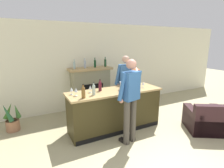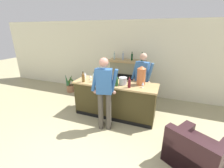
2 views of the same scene
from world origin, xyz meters
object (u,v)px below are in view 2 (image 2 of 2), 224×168
at_px(armchair_black, 194,153).
at_px(wine_glass_near_bucket, 143,84).
at_px(ice_bucket_steel, 123,81).
at_px(wine_glass_front_right, 84,75).
at_px(wine_bottle_port_short, 83,77).
at_px(wine_glass_by_dispenser, 90,76).
at_px(fireplace_stone, 127,78).
at_px(copper_dispenser, 141,75).
at_px(potted_plant_corner, 70,85).
at_px(wine_bottle_chardonnay_pale, 106,76).
at_px(wine_glass_front_left, 97,76).
at_px(wine_glass_mid_counter, 85,74).
at_px(person_customer, 104,92).
at_px(wine_bottle_burgundy_dark, 129,83).
at_px(person_bartender, 142,80).
at_px(wine_bottle_cabernet_heavy, 117,81).
at_px(wine_bottle_riesling_slim, 94,77).

distance_m(armchair_black, wine_glass_near_bucket, 1.81).
xyz_separation_m(ice_bucket_steel, wine_glass_front_right, (-1.20, 0.03, 0.03)).
height_order(wine_bottle_port_short, wine_glass_by_dispenser, wine_bottle_port_short).
bearing_deg(wine_glass_by_dispenser, fireplace_stone, 64.94).
height_order(copper_dispenser, wine_bottle_port_short, copper_dispenser).
relative_size(wine_glass_near_bucket, wine_glass_by_dispenser, 1.07).
bearing_deg(wine_bottle_port_short, wine_glass_near_bucket, 4.98).
xyz_separation_m(potted_plant_corner, wine_bottle_chardonnay_pale, (1.98, -0.93, 0.86)).
distance_m(wine_glass_near_bucket, wine_glass_front_left, 1.40).
bearing_deg(wine_glass_mid_counter, person_customer, -39.89).
bearing_deg(wine_bottle_burgundy_dark, armchair_black, -32.21).
height_order(person_bartender, wine_bottle_chardonnay_pale, person_bartender).
bearing_deg(wine_glass_mid_counter, wine_bottle_burgundy_dark, -13.01).
relative_size(wine_glass_front_right, wine_glass_by_dispenser, 1.26).
distance_m(person_customer, wine_glass_mid_counter, 1.33).
height_order(fireplace_stone, wine_glass_by_dispenser, fireplace_stone).
xyz_separation_m(wine_bottle_chardonnay_pale, wine_glass_front_left, (-0.26, -0.03, -0.01)).
bearing_deg(wine_glass_mid_counter, potted_plant_corner, 144.56).
xyz_separation_m(person_customer, person_bartender, (0.66, 1.28, -0.02)).
xyz_separation_m(fireplace_stone, copper_dispenser, (0.76, -1.40, 0.56)).
bearing_deg(wine_glass_front_right, wine_glass_near_bucket, -2.55).
bearing_deg(armchair_black, wine_glass_by_dispenser, 156.88).
bearing_deg(wine_bottle_port_short, wine_glass_by_dispenser, 69.13).
xyz_separation_m(person_bartender, ice_bucket_steel, (-0.41, -0.61, 0.11)).
bearing_deg(wine_glass_front_right, person_customer, -36.43).
xyz_separation_m(copper_dispenser, wine_bottle_cabernet_heavy, (-0.57, -0.34, -0.12)).
relative_size(copper_dispenser, wine_bottle_cabernet_heavy, 1.63).
height_order(wine_glass_mid_counter, wine_glass_front_left, wine_glass_mid_counter).
bearing_deg(wine_glass_front_left, wine_bottle_burgundy_dark, -15.93).
bearing_deg(wine_glass_front_left, person_bartender, 20.87).
distance_m(person_bartender, wine_glass_mid_counter, 1.73).
distance_m(person_customer, wine_glass_by_dispenser, 1.06).
xyz_separation_m(potted_plant_corner, wine_glass_mid_counter, (1.29, -0.92, 0.84)).
bearing_deg(wine_bottle_chardonnay_pale, wine_bottle_riesling_slim, -136.46).
distance_m(wine_bottle_cabernet_heavy, wine_glass_near_bucket, 0.68).
bearing_deg(person_bartender, wine_bottle_burgundy_dark, -103.52).
bearing_deg(wine_glass_front_right, wine_glass_by_dispenser, 6.90).
bearing_deg(wine_bottle_cabernet_heavy, wine_glass_mid_counter, 163.05).
relative_size(person_bartender, ice_bucket_steel, 7.97).
xyz_separation_m(potted_plant_corner, wine_bottle_riesling_slim, (1.72, -1.17, 0.86)).
height_order(wine_glass_front_right, wine_glass_by_dispenser, wine_glass_front_right).
xyz_separation_m(wine_bottle_burgundy_dark, wine_glass_mid_counter, (-1.49, 0.34, -0.01)).
bearing_deg(wine_bottle_burgundy_dark, wine_bottle_port_short, -178.95).
xyz_separation_m(wine_bottle_chardonnay_pale, wine_glass_front_right, (-0.63, -0.14, 0.00)).
distance_m(person_bartender, copper_dispenser, 0.52).
xyz_separation_m(fireplace_stone, wine_bottle_burgundy_dark, (0.53, -1.73, 0.44)).
bearing_deg(armchair_black, ice_bucket_steel, 147.05).
distance_m(ice_bucket_steel, wine_bottle_burgundy_dark, 0.28).
bearing_deg(potted_plant_corner, wine_bottle_port_short, -41.61).
relative_size(wine_bottle_port_short, wine_glass_front_right, 1.64).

